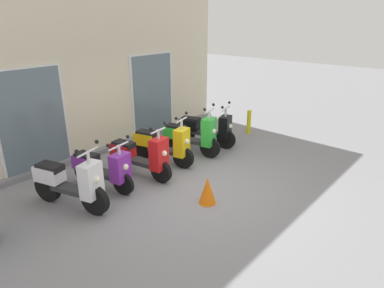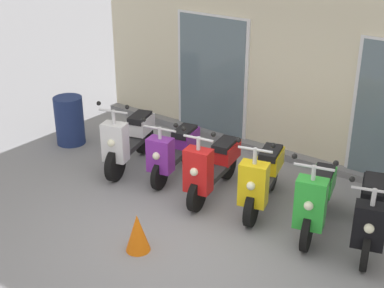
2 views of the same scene
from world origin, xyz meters
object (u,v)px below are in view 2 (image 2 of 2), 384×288
Objects in this scene: scooter_white at (129,139)px; scooter_purple at (174,150)px; scooter_green at (316,198)px; scooter_red at (212,166)px; scooter_black at (370,212)px; scooter_yellow at (262,178)px; trash_bin at (69,120)px; traffic_cone at (138,233)px.

scooter_purple is at bearing 13.21° from scooter_white.
scooter_white is at bearing -179.12° from scooter_green.
scooter_red is at bearing -179.20° from scooter_green.
scooter_black is at bearing 7.97° from scooter_green.
scooter_yellow is 1.76× the size of trash_bin.
traffic_cone is (-0.73, -1.88, -0.22)m from scooter_yellow.
scooter_purple reaches higher than traffic_cone.
scooter_green reaches higher than trash_bin.
trash_bin is at bearing -177.10° from scooter_purple.
scooter_white is 1.00× the size of scooter_red.
scooter_yellow is 0.88m from scooter_green.
traffic_cone is at bearing -140.85° from scooter_black.
scooter_white is at bearing 134.71° from traffic_cone.
traffic_cone is at bearing -111.21° from scooter_yellow.
scooter_yellow is at bearing -179.85° from scooter_black.
scooter_black is (1.58, 0.00, -0.00)m from scooter_yellow.
trash_bin is (-5.56, -0.08, -0.03)m from scooter_black.
scooter_purple is 1.64m from scooter_yellow.
scooter_black is 1.80× the size of trash_bin.
trash_bin is at bearing 179.24° from scooter_red.
traffic_cone is at bearing -64.55° from scooter_purple.
scooter_yellow reaches higher than scooter_purple.
scooter_white is 2.45m from scooter_yellow.
trash_bin is at bearing 179.78° from scooter_green.
scooter_purple is 2.53m from scooter_green.
traffic_cone is (0.91, -1.92, -0.20)m from scooter_purple.
trash_bin is at bearing 150.97° from traffic_cone.
scooter_green is 4.86m from trash_bin.
scooter_yellow is 1.58m from scooter_black.
scooter_yellow is 2.03m from traffic_cone.
scooter_red is 3.08× the size of traffic_cone.
scooter_black reaches higher than trash_bin.
scooter_red reaches higher than traffic_cone.
scooter_white is at bearing -166.79° from scooter_purple.
traffic_cone is (-2.31, -1.88, -0.22)m from scooter_black.
scooter_purple is 1.68× the size of trash_bin.
scooter_red is 1.78m from traffic_cone.
scooter_white is 1.02× the size of scooter_green.
scooter_green is at bearing 0.80° from scooter_red.
scooter_red is at bearing 91.84° from traffic_cone.
scooter_yellow is at bearing 173.88° from scooter_green.
traffic_cone is at bearing -132.03° from scooter_green.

